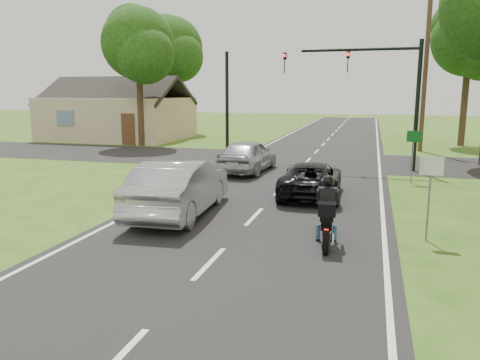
% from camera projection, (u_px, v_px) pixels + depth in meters
% --- Properties ---
extents(ground, '(140.00, 140.00, 0.00)m').
position_uv_depth(ground, '(210.00, 264.00, 10.17)').
color(ground, '#2E5417').
rests_on(ground, ground).
extents(road, '(8.00, 100.00, 0.01)m').
position_uv_depth(road, '(289.00, 181.00, 19.62)').
color(road, black).
rests_on(road, ground).
extents(cross_road, '(60.00, 7.00, 0.01)m').
position_uv_depth(cross_road, '(308.00, 161.00, 25.29)').
color(cross_road, black).
rests_on(cross_road, ground).
extents(motorcycle_rider, '(0.58, 2.02, 1.74)m').
position_uv_depth(motorcycle_rider, '(327.00, 218.00, 11.25)').
color(motorcycle_rider, black).
rests_on(motorcycle_rider, ground).
extents(dark_suv, '(2.26, 4.52, 1.23)m').
position_uv_depth(dark_suv, '(311.00, 179.00, 16.66)').
color(dark_suv, black).
rests_on(dark_suv, road).
extents(silver_sedan, '(2.11, 5.20, 1.68)m').
position_uv_depth(silver_sedan, '(180.00, 187.00, 14.06)').
color(silver_sedan, '#B0AFB4').
rests_on(silver_sedan, road).
extents(silver_suv, '(2.09, 4.59, 1.53)m').
position_uv_depth(silver_suv, '(248.00, 156.00, 21.57)').
color(silver_suv, '#A3A5AA').
rests_on(silver_suv, road).
extents(traffic_signal, '(6.38, 0.44, 6.00)m').
position_uv_depth(traffic_signal, '(376.00, 82.00, 21.74)').
color(traffic_signal, black).
rests_on(traffic_signal, ground).
extents(signal_pole_far, '(0.20, 0.20, 6.00)m').
position_uv_depth(signal_pole_far, '(227.00, 103.00, 28.01)').
color(signal_pole_far, black).
rests_on(signal_pole_far, ground).
extents(utility_pole_far, '(1.60, 0.28, 10.00)m').
position_uv_depth(utility_pole_far, '(426.00, 68.00, 28.36)').
color(utility_pole_far, brown).
rests_on(utility_pole_far, ground).
extents(sign_white, '(0.55, 0.07, 2.12)m').
position_uv_depth(sign_white, '(431.00, 178.00, 11.43)').
color(sign_white, slate).
rests_on(sign_white, ground).
extents(sign_green, '(0.55, 0.07, 2.12)m').
position_uv_depth(sign_green, '(413.00, 144.00, 18.94)').
color(sign_green, slate).
rests_on(sign_green, ground).
extents(tree_row_e, '(5.28, 5.12, 9.61)m').
position_uv_depth(tree_row_e, '(475.00, 43.00, 30.73)').
color(tree_row_e, '#332316').
rests_on(tree_row_e, ground).
extents(tree_left_near, '(5.12, 4.96, 9.22)m').
position_uv_depth(tree_left_near, '(140.00, 47.00, 30.78)').
color(tree_left_near, '#332316').
rests_on(tree_left_near, ground).
extents(tree_left_far, '(5.76, 5.58, 10.14)m').
position_uv_depth(tree_left_far, '(174.00, 51.00, 40.63)').
color(tree_left_far, '#332316').
rests_on(tree_left_far, ground).
extents(house, '(10.20, 8.00, 4.84)m').
position_uv_depth(house, '(119.00, 116.00, 36.80)').
color(house, tan).
rests_on(house, ground).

